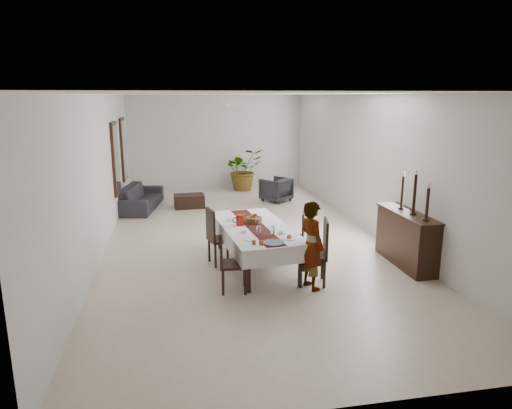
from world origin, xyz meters
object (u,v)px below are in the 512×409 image
object	(u,v)px
dining_table_top	(255,228)
sofa	(141,197)
red_pitcher	(240,220)
sideboard_body	(406,239)
woman	(312,245)

from	to	relation	value
dining_table_top	sofa	bearing A→B (deg)	109.84
sofa	red_pitcher	bearing A→B (deg)	-146.18
sideboard_body	red_pitcher	bearing A→B (deg)	169.16
red_pitcher	sideboard_body	world-z (taller)	sideboard_body
dining_table_top	red_pitcher	bearing A→B (deg)	149.04
dining_table_top	woman	distance (m)	1.41
sofa	dining_table_top	bearing A→B (deg)	-144.17
woman	red_pitcher	bearing A→B (deg)	19.93
woman	sideboard_body	xyz separation A→B (m)	(2.11, 0.73, -0.25)
dining_table_top	red_pitcher	distance (m)	0.33
red_pitcher	sofa	distance (m)	5.39
dining_table_top	sofa	world-z (taller)	dining_table_top
dining_table_top	sideboard_body	xyz separation A→B (m)	(2.84, -0.47, -0.24)
woman	dining_table_top	bearing A→B (deg)	14.25
red_pitcher	sofa	xyz separation A→B (m)	(-2.14, 4.91, -0.55)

